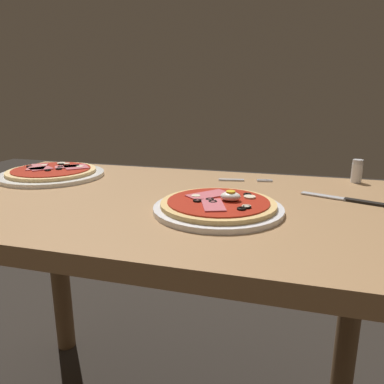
# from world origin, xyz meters

# --- Properties ---
(dining_table) EXTENTS (1.18, 0.71, 0.76)m
(dining_table) POSITION_xyz_m (0.00, 0.00, 0.62)
(dining_table) COLOR #9E754C
(dining_table) RESTS_ON ground
(pizza_foreground) EXTENTS (0.28, 0.28, 0.05)m
(pizza_foreground) POSITION_xyz_m (0.17, -0.07, 0.77)
(pizza_foreground) COLOR white
(pizza_foreground) RESTS_ON dining_table
(pizza_across_left) EXTENTS (0.32, 0.32, 0.03)m
(pizza_across_left) POSITION_xyz_m (-0.40, 0.13, 0.77)
(pizza_across_left) COLOR white
(pizza_across_left) RESTS_ON dining_table
(fork) EXTENTS (0.16, 0.04, 0.00)m
(fork) POSITION_xyz_m (0.18, 0.23, 0.76)
(fork) COLOR silver
(fork) RESTS_ON dining_table
(knife) EXTENTS (0.19, 0.08, 0.01)m
(knife) POSITION_xyz_m (0.46, 0.10, 0.76)
(knife) COLOR silver
(knife) RESTS_ON dining_table
(salt_shaker) EXTENTS (0.03, 0.03, 0.07)m
(salt_shaker) POSITION_xyz_m (0.50, 0.31, 0.79)
(salt_shaker) COLOR white
(salt_shaker) RESTS_ON dining_table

